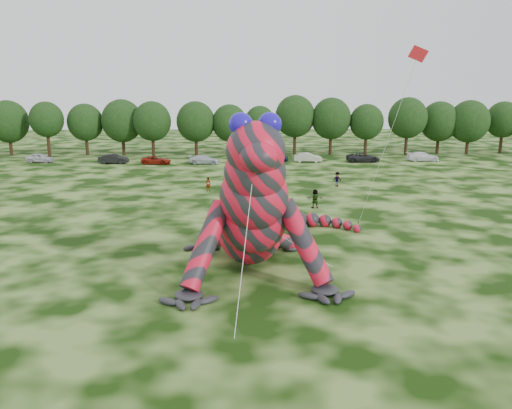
{
  "coord_description": "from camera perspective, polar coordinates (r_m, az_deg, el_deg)",
  "views": [
    {
      "loc": [
        -2.35,
        -30.86,
        11.05
      ],
      "look_at": [
        -1.38,
        0.2,
        4.0
      ],
      "focal_mm": 35.0,
      "sensor_mm": 36.0,
      "label": 1
    }
  ],
  "objects": [
    {
      "name": "car_1",
      "position": [
        81.65,
        -15.97,
        5.04
      ],
      "size": [
        4.72,
        1.99,
        1.52
      ],
      "primitive_type": "imported",
      "rotation": [
        0.0,
        0.0,
        1.49
      ],
      "color": "black",
      "rests_on": "ground"
    },
    {
      "name": "car_0",
      "position": [
        86.98,
        -23.46,
        4.91
      ],
      "size": [
        4.52,
        2.27,
        1.48
      ],
      "primitive_type": "imported",
      "rotation": [
        0.0,
        0.0,
        1.44
      ],
      "color": "silver",
      "rests_on": "ground"
    },
    {
      "name": "car_3",
      "position": [
        78.59,
        -5.93,
        5.14
      ],
      "size": [
        4.97,
        2.37,
        1.4
      ],
      "primitive_type": "imported",
      "rotation": [
        0.0,
        0.0,
        1.48
      ],
      "color": "silver",
      "rests_on": "ground"
    },
    {
      "name": "tree_16",
      "position": [
        102.31,
        26.34,
        7.9
      ],
      "size": [
        6.26,
        5.63,
        9.37
      ],
      "primitive_type": null,
      "color": "black",
      "rests_on": "ground"
    },
    {
      "name": "spectator_5",
      "position": [
        48.6,
        6.76,
        0.67
      ],
      "size": [
        1.79,
        0.83,
        1.86
      ],
      "primitive_type": "imported",
      "rotation": [
        0.0,
        0.0,
        3.31
      ],
      "color": "gray",
      "rests_on": "ground"
    },
    {
      "name": "tree_2",
      "position": [
        98.62,
        -26.4,
        7.84
      ],
      "size": [
        7.04,
        6.34,
        9.64
      ],
      "primitive_type": null,
      "color": "black",
      "rests_on": "ground"
    },
    {
      "name": "tree_3",
      "position": [
        94.27,
        -22.74,
        7.95
      ],
      "size": [
        5.81,
        5.23,
        9.44
      ],
      "primitive_type": null,
      "color": "black",
      "rests_on": "ground"
    },
    {
      "name": "tree_8",
      "position": [
        88.12,
        -3.03,
        8.48
      ],
      "size": [
        6.14,
        5.53,
        8.94
      ],
      "primitive_type": null,
      "color": "black",
      "rests_on": "ground"
    },
    {
      "name": "tree_6",
      "position": [
        89.08,
        -11.74,
        8.45
      ],
      "size": [
        6.52,
        5.86,
        9.49
      ],
      "primitive_type": null,
      "color": "black",
      "rests_on": "ground"
    },
    {
      "name": "spectator_2",
      "position": [
        60.09,
        9.27,
        2.86
      ],
      "size": [
        1.29,
        1.02,
        1.75
      ],
      "primitive_type": "imported",
      "rotation": [
        0.0,
        0.0,
        0.37
      ],
      "color": "gray",
      "rests_on": "ground"
    },
    {
      "name": "tree_10",
      "position": [
        90.16,
        4.48,
        9.05
      ],
      "size": [
        7.09,
        6.38,
        10.5
      ],
      "primitive_type": null,
      "color": "black",
      "rests_on": "ground"
    },
    {
      "name": "car_5",
      "position": [
        80.78,
        5.96,
        5.37
      ],
      "size": [
        4.57,
        1.9,
        1.47
      ],
      "primitive_type": "imported",
      "rotation": [
        0.0,
        0.0,
        1.49
      ],
      "color": "beige",
      "rests_on": "ground"
    },
    {
      "name": "tree_7",
      "position": [
        88.24,
        -6.89,
        8.58
      ],
      "size": [
        6.68,
        6.01,
        9.48
      ],
      "primitive_type": null,
      "color": "black",
      "rests_on": "ground"
    },
    {
      "name": "tree_5",
      "position": [
        91.89,
        -15.02,
        8.51
      ],
      "size": [
        7.16,
        6.44,
        9.8
      ],
      "primitive_type": null,
      "color": "black",
      "rests_on": "ground"
    },
    {
      "name": "car_6",
      "position": [
        82.22,
        12.14,
        5.29
      ],
      "size": [
        5.34,
        2.48,
        1.48
      ],
      "primitive_type": "imported",
      "rotation": [
        0.0,
        0.0,
        1.58
      ],
      "color": "#252528",
      "rests_on": "ground"
    },
    {
      "name": "tree_14",
      "position": [
        96.69,
        20.17,
        8.24
      ],
      "size": [
        6.82,
        6.14,
        9.4
      ],
      "primitive_type": null,
      "color": "black",
      "rests_on": "ground"
    },
    {
      "name": "car_7",
      "position": [
        85.72,
        18.52,
        5.22
      ],
      "size": [
        5.21,
        2.19,
        1.5
      ],
      "primitive_type": "imported",
      "rotation": [
        0.0,
        0.0,
        1.55
      ],
      "color": "white",
      "rests_on": "ground"
    },
    {
      "name": "tree_9",
      "position": [
        88.53,
        0.43,
        8.43
      ],
      "size": [
        5.27,
        4.74,
        8.68
      ],
      "primitive_type": null,
      "color": "black",
      "rests_on": "ground"
    },
    {
      "name": "flying_kite",
      "position": [
        38.72,
        17.55,
        14.7
      ],
      "size": [
        3.38,
        5.19,
        14.75
      ],
      "color": "red",
      "rests_on": "ground"
    },
    {
      "name": "tree_4",
      "position": [
        93.87,
        -18.88,
        8.11
      ],
      "size": [
        6.22,
        5.6,
        9.06
      ],
      "primitive_type": null,
      "color": "black",
      "rests_on": "ground"
    },
    {
      "name": "tree_15",
      "position": [
        97.78,
        23.14,
        8.11
      ],
      "size": [
        7.17,
        6.45,
        9.63
      ],
      "primitive_type": null,
      "color": "black",
      "rests_on": "ground"
    },
    {
      "name": "spectator_0",
      "position": [
        56.58,
        -5.5,
        2.3
      ],
      "size": [
        0.66,
        0.49,
        1.65
      ],
      "primitive_type": "imported",
      "rotation": [
        0.0,
        0.0,
        3.31
      ],
      "color": "gray",
      "rests_on": "ground"
    },
    {
      "name": "tree_12",
      "position": [
        91.62,
        12.48,
        8.37
      ],
      "size": [
        5.99,
        5.39,
        8.97
      ],
      "primitive_type": null,
      "color": "black",
      "rests_on": "ground"
    },
    {
      "name": "tree_11",
      "position": [
        90.71,
        8.57,
        8.83
      ],
      "size": [
        7.01,
        6.31,
        10.07
      ],
      "primitive_type": null,
      "color": "black",
      "rests_on": "ground"
    },
    {
      "name": "spectator_1",
      "position": [
        56.98,
        -2.94,
        2.47
      ],
      "size": [
        1.08,
        1.04,
        1.75
      ],
      "primitive_type": "imported",
      "rotation": [
        0.0,
        0.0,
        0.65
      ],
      "color": "gray",
      "rests_on": "ground"
    },
    {
      "name": "tree_13",
      "position": [
        92.99,
        16.89,
        8.54
      ],
      "size": [
        6.83,
        6.15,
        10.13
      ],
      "primitive_type": null,
      "color": "black",
      "rests_on": "ground"
    },
    {
      "name": "car_4",
      "position": [
        81.34,
        2.18,
        5.48
      ],
      "size": [
        4.46,
        2.02,
        1.48
      ],
      "primitive_type": "imported",
      "rotation": [
        0.0,
        0.0,
        1.51
      ],
      "color": "navy",
      "rests_on": "ground"
    },
    {
      "name": "ground",
      "position": [
        32.87,
        2.43,
        -6.88
      ],
      "size": [
        240.0,
        240.0,
        0.0
      ],
      "primitive_type": "plane",
      "color": "#16330A",
      "rests_on": "ground"
    },
    {
      "name": "inflatable_gecko",
      "position": [
        32.64,
        -0.88,
        2.1
      ],
      "size": [
        18.13,
        21.08,
        10.01
      ],
      "primitive_type": null,
      "rotation": [
        0.0,
        0.0,
        0.07
      ],
      "color": "red",
      "rests_on": "ground"
    },
    {
      "name": "car_2",
      "position": [
        79.4,
        -11.33,
        4.99
      ],
      "size": [
        4.75,
        2.5,
        1.27
      ],
      "primitive_type": "imported",
      "rotation": [
        0.0,
        0.0,
        1.48
      ],
      "color": "maroon",
      "rests_on": "ground"
    }
  ]
}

